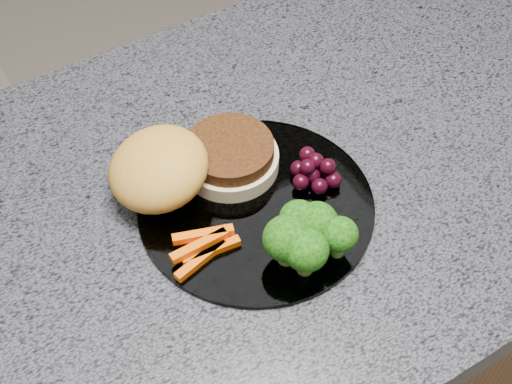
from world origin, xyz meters
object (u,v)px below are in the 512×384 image
grape_bunch (315,170)px  burger (185,167)px  island_cabinet (232,380)px  plate (256,205)px

grape_bunch → burger: bearing=150.5°
island_cabinet → plate: size_ratio=4.62×
plate → burger: bearing=126.6°
plate → burger: burger is taller
island_cabinet → plate: (0.03, -0.03, 0.47)m
burger → island_cabinet: bearing=-51.8°
island_cabinet → grape_bunch: size_ratio=21.53×
grape_bunch → island_cabinet: bearing=160.2°
burger → grape_bunch: size_ratio=3.59×
plate → grape_bunch: grape_bunch is taller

